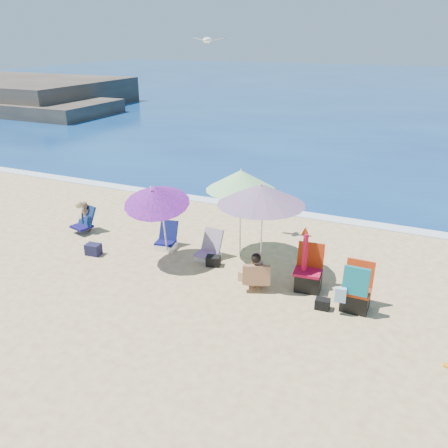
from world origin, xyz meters
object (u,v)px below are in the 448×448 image
at_px(camp_chair_right, 355,293).
at_px(person_center, 257,272).
at_px(camp_chair_left, 309,276).
at_px(person_left, 85,217).
at_px(umbrella_striped, 241,180).
at_px(chair_navy, 167,242).
at_px(umbrella_turquoise, 261,194).
at_px(furled_umbrella, 304,256).
at_px(seagull, 208,40).
at_px(chair_rainbow, 209,252).
at_px(umbrella_blue, 156,195).

height_order(camp_chair_right, person_center, camp_chair_right).
relative_size(camp_chair_left, person_left, 1.04).
relative_size(umbrella_striped, chair_navy, 3.27).
distance_m(umbrella_turquoise, chair_navy, 3.20).
bearing_deg(camp_chair_left, furled_umbrella, -142.49).
bearing_deg(person_center, furled_umbrella, 23.99).
relative_size(camp_chair_right, seagull, 1.26).
bearing_deg(person_left, umbrella_turquoise, -4.60).
bearing_deg(camp_chair_right, seagull, 151.89).
bearing_deg(seagull, person_center, -46.15).
relative_size(furled_umbrella, seagull, 1.77).
height_order(camp_chair_right, person_left, camp_chair_right).
distance_m(umbrella_striped, furled_umbrella, 2.41).
bearing_deg(furled_umbrella, chair_rainbow, 168.85).
bearing_deg(camp_chair_right, furled_umbrella, 162.54).
height_order(umbrella_turquoise, umbrella_blue, umbrella_turquoise).
xyz_separation_m(furled_umbrella, seagull, (-3.14, 1.93, 4.19)).
relative_size(umbrella_turquoise, umbrella_striped, 1.07).
distance_m(person_left, seagull, 5.71).
distance_m(umbrella_turquoise, person_center, 1.65).
xyz_separation_m(chair_rainbow, person_left, (-3.88, 0.18, 0.24)).
relative_size(umbrella_turquoise, camp_chair_right, 2.33).
height_order(person_center, seagull, seagull).
xyz_separation_m(umbrella_blue, chair_rainbow, (1.01, 0.64, -1.51)).
xyz_separation_m(umbrella_turquoise, furled_umbrella, (1.08, -0.24, -1.15)).
height_order(umbrella_striped, person_center, umbrella_striped).
relative_size(person_center, seagull, 1.07).
bearing_deg(chair_rainbow, camp_chair_right, -13.19).
xyz_separation_m(umbrella_striped, chair_rainbow, (-0.61, -0.52, -1.75)).
height_order(chair_navy, person_center, person_center).
distance_m(umbrella_striped, chair_navy, 2.60).
bearing_deg(person_center, umbrella_turquoise, 105.83).
relative_size(umbrella_striped, umbrella_blue, 1.07).
height_order(camp_chair_right, seagull, seagull).
xyz_separation_m(camp_chair_left, seagull, (-3.24, 1.85, 4.68)).
relative_size(furled_umbrella, chair_navy, 2.10).
distance_m(umbrella_blue, seagull, 3.89).
bearing_deg(person_left, camp_chair_left, -5.19).
relative_size(umbrella_blue, chair_navy, 3.06).
height_order(furled_umbrella, person_center, furled_umbrella).
distance_m(umbrella_turquoise, camp_chair_right, 2.79).
relative_size(umbrella_striped, furled_umbrella, 1.55).
bearing_deg(camp_chair_left, person_center, -154.47).
bearing_deg(chair_rainbow, umbrella_turquoise, -10.11).
bearing_deg(furled_umbrella, umbrella_striped, 151.71).
relative_size(umbrella_blue, person_left, 2.21).
xyz_separation_m(umbrella_blue, seagull, (0.34, 2.08, 3.27)).
bearing_deg(camp_chair_left, chair_navy, 172.02).
distance_m(umbrella_blue, camp_chair_left, 3.85).
distance_m(furled_umbrella, seagull, 5.58).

